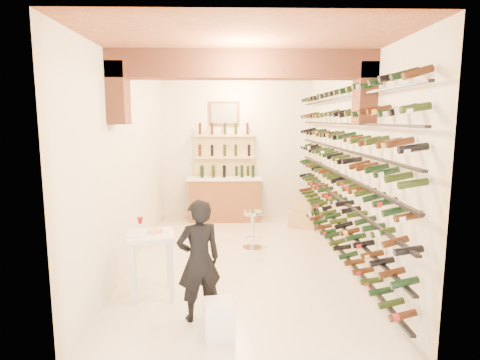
% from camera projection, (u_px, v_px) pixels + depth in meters
% --- Properties ---
extents(ground, '(6.00, 6.00, 0.00)m').
position_uv_depth(ground, '(240.00, 260.00, 6.64)').
color(ground, '#ECE5CC').
rests_on(ground, ground).
extents(room_shell, '(3.52, 6.02, 3.21)m').
position_uv_depth(room_shell, '(241.00, 124.00, 6.04)').
color(room_shell, '#EDE4CE').
rests_on(room_shell, ground).
extents(wine_rack, '(0.32, 5.70, 2.56)m').
position_uv_depth(wine_rack, '(335.00, 167.00, 6.44)').
color(wine_rack, black).
rests_on(wine_rack, ground).
extents(back_counter, '(1.70, 0.62, 1.29)m').
position_uv_depth(back_counter, '(224.00, 198.00, 9.17)').
color(back_counter, brown).
rests_on(back_counter, ground).
extents(back_shelving, '(1.40, 0.31, 2.73)m').
position_uv_depth(back_shelving, '(224.00, 169.00, 9.31)').
color(back_shelving, '#DBBC7B').
rests_on(back_shelving, ground).
extents(tasting_table, '(0.70, 0.70, 1.03)m').
position_uv_depth(tasting_table, '(151.00, 245.00, 5.19)').
color(tasting_table, white).
rests_on(tasting_table, ground).
extents(white_stool, '(0.36, 0.36, 0.39)m').
position_uv_depth(white_stool, '(219.00, 319.00, 4.27)').
color(white_stool, white).
rests_on(white_stool, ground).
extents(person, '(0.61, 0.51, 1.43)m').
position_uv_depth(person, '(199.00, 260.00, 4.57)').
color(person, black).
rests_on(person, ground).
extents(chrome_barstool, '(0.36, 0.36, 0.69)m').
position_uv_depth(chrome_barstool, '(253.00, 227.00, 7.16)').
color(chrome_barstool, silver).
rests_on(chrome_barstool, ground).
extents(crate_lower, '(0.68, 0.59, 0.34)m').
position_uv_depth(crate_lower, '(303.00, 219.00, 8.61)').
color(crate_lower, tan).
rests_on(crate_lower, ground).
extents(crate_upper, '(0.51, 0.45, 0.25)m').
position_uv_depth(crate_upper, '(303.00, 206.00, 8.57)').
color(crate_upper, tan).
rests_on(crate_upper, crate_lower).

